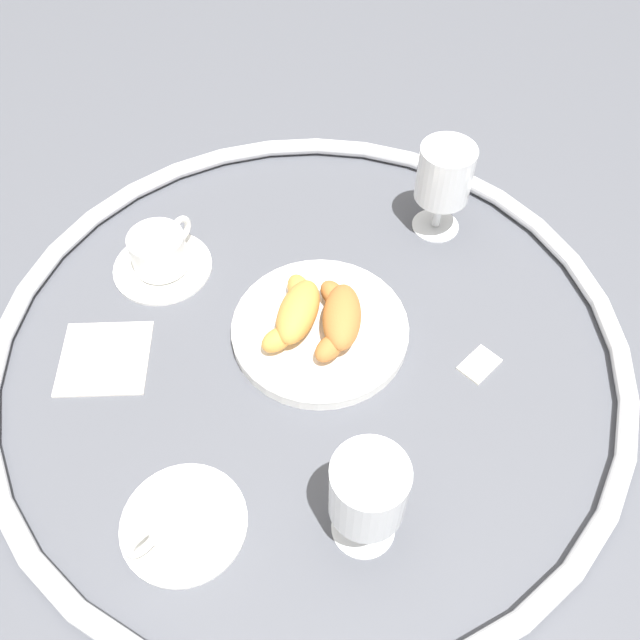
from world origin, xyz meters
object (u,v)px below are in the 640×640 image
at_px(croissant_small, 296,312).
at_px(coffee_cup_far, 179,516).
at_px(croissant_large, 339,318).
at_px(coffee_cup_near, 160,255).
at_px(juice_glass_right, 444,177).
at_px(sugar_packet, 480,364).
at_px(juice_glass_left, 368,492).
at_px(folded_napkin, 104,357).
at_px(pastry_plate, 320,329).

relative_size(croissant_small, coffee_cup_far, 1.01).
xyz_separation_m(croissant_large, coffee_cup_near, (0.06, 0.26, -0.01)).
height_order(croissant_large, juice_glass_right, juice_glass_right).
height_order(coffee_cup_far, sugar_packet, coffee_cup_far).
distance_m(croissant_large, juice_glass_left, 0.26).
height_order(croissant_small, coffee_cup_far, croissant_small).
bearing_deg(coffee_cup_far, coffee_cup_near, 23.69).
relative_size(juice_glass_right, sugar_packet, 2.80).
bearing_deg(croissant_large, coffee_cup_far, 158.16).
height_order(juice_glass_right, sugar_packet, juice_glass_right).
relative_size(croissant_large, juice_glass_left, 0.97).
bearing_deg(coffee_cup_near, coffee_cup_far, -156.31).
distance_m(croissant_small, juice_glass_left, 0.28).
xyz_separation_m(coffee_cup_far, folded_napkin, (0.18, 0.17, -0.02)).
relative_size(croissant_large, croissant_small, 0.99).
relative_size(pastry_plate, coffee_cup_far, 1.67).
bearing_deg(folded_napkin, coffee_cup_near, -6.38).
xyz_separation_m(coffee_cup_near, juice_glass_right, (0.16, -0.36, 0.07)).
relative_size(croissant_small, folded_napkin, 1.24).
xyz_separation_m(croissant_large, sugar_packet, (-0.01, -0.18, -0.04)).
bearing_deg(coffee_cup_far, juice_glass_right, -22.54).
xyz_separation_m(pastry_plate, folded_napkin, (-0.10, 0.26, -0.01)).
distance_m(juice_glass_left, juice_glass_right, 0.47).
bearing_deg(pastry_plate, juice_glass_left, -157.24).
bearing_deg(pastry_plate, folded_napkin, 110.68).
distance_m(pastry_plate, croissant_small, 0.04).
bearing_deg(croissant_small, coffee_cup_near, 72.26).
bearing_deg(juice_glass_right, pastry_plate, 151.78).
relative_size(croissant_small, sugar_packet, 2.74).
bearing_deg(coffee_cup_near, juice_glass_right, -65.62).
bearing_deg(folded_napkin, croissant_small, -67.15).
xyz_separation_m(coffee_cup_far, juice_glass_right, (0.50, -0.21, 0.07)).
bearing_deg(folded_napkin, sugar_packet, -78.64).
xyz_separation_m(pastry_plate, sugar_packet, (-0.00, -0.20, -0.01)).
xyz_separation_m(croissant_small, folded_napkin, (-0.09, 0.22, -0.04)).
height_order(coffee_cup_near, juice_glass_left, juice_glass_left).
relative_size(juice_glass_left, juice_glass_right, 1.00).
distance_m(coffee_cup_far, juice_glass_right, 0.55).
xyz_separation_m(croissant_large, juice_glass_right, (0.23, -0.10, 0.05)).
bearing_deg(juice_glass_left, croissant_large, 17.53).
bearing_deg(coffee_cup_far, croissant_large, -21.84).
bearing_deg(croissant_small, croissant_large, -86.74).
bearing_deg(juice_glass_right, coffee_cup_near, 114.38).
bearing_deg(coffee_cup_near, sugar_packet, -98.82).
distance_m(croissant_small, sugar_packet, 0.24).
xyz_separation_m(croissant_large, juice_glass_left, (-0.24, -0.08, 0.05)).
height_order(croissant_large, folded_napkin, croissant_large).
relative_size(croissant_large, sugar_packet, 2.71).
height_order(pastry_plate, croissant_small, croissant_small).
xyz_separation_m(juice_glass_left, folded_napkin, (0.14, 0.36, -0.09)).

